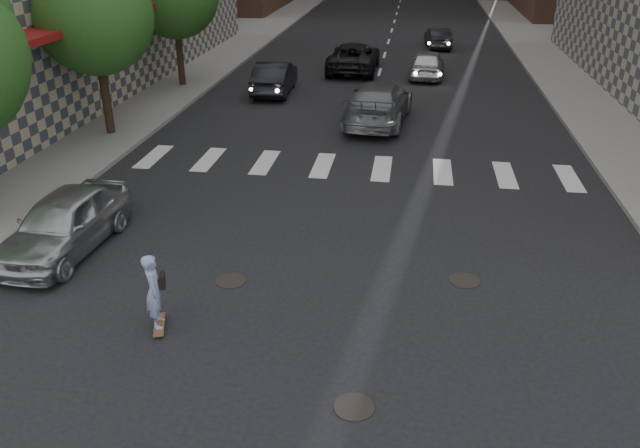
% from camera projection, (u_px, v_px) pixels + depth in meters
% --- Properties ---
extents(ground, '(160.00, 160.00, 0.00)m').
position_uv_depth(ground, '(308.00, 318.00, 12.92)').
color(ground, black).
rests_on(ground, ground).
extents(sidewalk_left, '(13.00, 80.00, 0.15)m').
position_uv_depth(sidewalk_left, '(98.00, 78.00, 32.63)').
color(sidewalk_left, gray).
rests_on(sidewalk_left, ground).
extents(tree_b, '(4.20, 4.20, 6.60)m').
position_uv_depth(tree_b, '(96.00, 9.00, 22.07)').
color(tree_b, '#382619').
rests_on(tree_b, sidewalk_left).
extents(manhole_a, '(0.70, 0.70, 0.02)m').
position_uv_depth(manhole_a, '(354.00, 407.00, 10.53)').
color(manhole_a, black).
rests_on(manhole_a, ground).
extents(manhole_b, '(0.70, 0.70, 0.02)m').
position_uv_depth(manhole_b, '(231.00, 281.00, 14.25)').
color(manhole_b, black).
rests_on(manhole_b, ground).
extents(manhole_c, '(0.70, 0.70, 0.02)m').
position_uv_depth(manhole_c, '(465.00, 280.00, 14.26)').
color(manhole_c, black).
rests_on(manhole_c, ground).
extents(skateboarder, '(0.55, 0.86, 1.67)m').
position_uv_depth(skateboarder, '(155.00, 291.00, 12.23)').
color(skateboarder, brown).
rests_on(skateboarder, ground).
extents(silver_sedan, '(1.98, 4.45, 1.48)m').
position_uv_depth(silver_sedan, '(64.00, 223.00, 15.32)').
color(silver_sedan, '#B1B3B8').
rests_on(silver_sedan, ground).
extents(traffic_car_a, '(1.78, 4.60, 1.50)m').
position_uv_depth(traffic_car_a, '(275.00, 77.00, 29.78)').
color(traffic_car_a, black).
rests_on(traffic_car_a, ground).
extents(traffic_car_b, '(2.82, 5.87, 1.65)m').
position_uv_depth(traffic_car_b, '(379.00, 103.00, 25.24)').
color(traffic_car_b, slate).
rests_on(traffic_car_b, ground).
extents(traffic_car_c, '(2.61, 5.56, 1.54)m').
position_uv_depth(traffic_car_c, '(354.00, 57.00, 34.15)').
color(traffic_car_c, black).
rests_on(traffic_car_c, ground).
extents(traffic_car_d, '(2.00, 4.35, 1.44)m').
position_uv_depth(traffic_car_d, '(428.00, 63.00, 32.86)').
color(traffic_car_d, '#BABEC2').
rests_on(traffic_car_d, ground).
extents(traffic_car_e, '(1.81, 4.01, 1.28)m').
position_uv_depth(traffic_car_e, '(438.00, 38.00, 40.71)').
color(traffic_car_e, black).
rests_on(traffic_car_e, ground).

